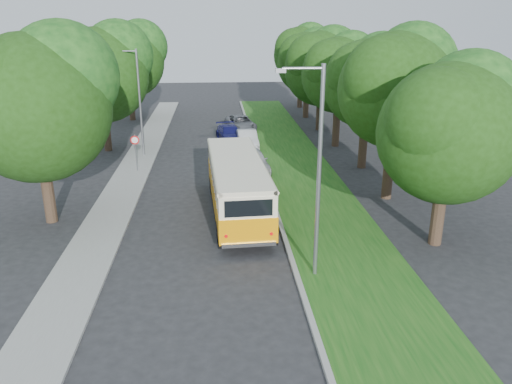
{
  "coord_description": "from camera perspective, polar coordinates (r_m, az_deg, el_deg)",
  "views": [
    {
      "loc": [
        0.66,
        -19.38,
        9.42
      ],
      "look_at": [
        2.49,
        3.27,
        1.5
      ],
      "focal_mm": 35.0,
      "sensor_mm": 36.0,
      "label": 1
    }
  ],
  "objects": [
    {
      "name": "curb",
      "position": [
        26.28,
        2.1,
        -1.63
      ],
      "size": [
        0.2,
        70.0,
        0.15
      ],
      "primitive_type": "cube",
      "color": "gray",
      "rests_on": "ground"
    },
    {
      "name": "ground",
      "position": [
        21.56,
        -5.96,
        -6.81
      ],
      "size": [
        120.0,
        120.0,
        0.0
      ],
      "primitive_type": "plane",
      "color": "#252527",
      "rests_on": "ground"
    },
    {
      "name": "sidewalk",
      "position": [
        26.68,
        -16.13,
        -2.12
      ],
      "size": [
        2.2,
        70.0,
        0.12
      ],
      "primitive_type": "cube",
      "color": "gray",
      "rests_on": "ground"
    },
    {
      "name": "warning_sign",
      "position": [
        32.7,
        -13.62,
        5.04
      ],
      "size": [
        0.56,
        0.1,
        2.5
      ],
      "color": "gray",
      "rests_on": "ground"
    },
    {
      "name": "car_blue",
      "position": [
        40.53,
        -2.99,
        6.67
      ],
      "size": [
        2.49,
        4.62,
        1.27
      ],
      "primitive_type": "imported",
      "rotation": [
        0.0,
        0.0,
        0.17
      ],
      "color": "navy",
      "rests_on": "ground"
    },
    {
      "name": "vintage_bus",
      "position": [
        24.86,
        -2.16,
        0.56
      ],
      "size": [
        3.05,
        10.02,
        2.94
      ],
      "primitive_type": null,
      "rotation": [
        0.0,
        0.0,
        0.05
      ],
      "color": "#FF9E08",
      "rests_on": "ground"
    },
    {
      "name": "car_silver",
      "position": [
        32.44,
        -0.32,
        3.64
      ],
      "size": [
        2.24,
        4.37,
        1.43
      ],
      "primitive_type": "imported",
      "rotation": [
        0.0,
        0.0,
        0.14
      ],
      "color": "silver",
      "rests_on": "ground"
    },
    {
      "name": "treeline",
      "position": [
        37.62,
        -0.84,
        13.88
      ],
      "size": [
        24.27,
        41.91,
        9.46
      ],
      "color": "#332319",
      "rests_on": "ground"
    },
    {
      "name": "lamppost_far",
      "position": [
        36.18,
        -13.31,
        10.28
      ],
      "size": [
        1.71,
        0.16,
        7.5
      ],
      "color": "gray",
      "rests_on": "ground"
    },
    {
      "name": "car_grey",
      "position": [
        44.59,
        -1.77,
        7.87
      ],
      "size": [
        2.9,
        4.99,
        1.31
      ],
      "primitive_type": "imported",
      "rotation": [
        0.0,
        0.0,
        0.16
      ],
      "color": "slate",
      "rests_on": "ground"
    },
    {
      "name": "grass_verge",
      "position": [
        26.65,
        7.13,
        -1.5
      ],
      "size": [
        4.5,
        70.0,
        0.13
      ],
      "primitive_type": "cube",
      "color": "#174E14",
      "rests_on": "ground"
    },
    {
      "name": "lamppost_near",
      "position": [
        17.97,
        6.95,
        2.75
      ],
      "size": [
        1.71,
        0.16,
        8.0
      ],
      "color": "gray",
      "rests_on": "ground"
    },
    {
      "name": "car_white",
      "position": [
        38.3,
        -1.0,
        6.02
      ],
      "size": [
        1.59,
        4.16,
        1.35
      ],
      "primitive_type": "imported",
      "rotation": [
        0.0,
        0.0,
        0.04
      ],
      "color": "silver",
      "rests_on": "ground"
    }
  ]
}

